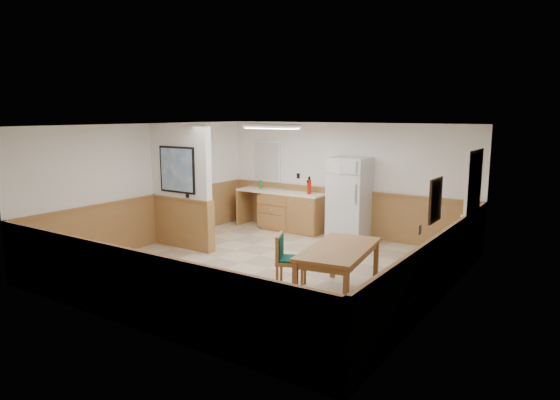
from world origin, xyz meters
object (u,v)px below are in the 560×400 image
Objects in this scene: refrigerator at (349,199)px; dining_chair at (286,257)px; dining_table at (339,254)px; fire_extinguisher at (309,186)px; dining_bench at (409,289)px; soap_bottle at (261,184)px.

dining_chair is at bearing -82.01° from refrigerator.
refrigerator is 0.99× the size of dining_table.
fire_extinguisher is (-1.53, 3.33, 0.58)m from dining_chair.
dining_chair is 3.71m from fire_extinguisher.
dining_bench is at bearing -22.07° from dining_chair.
dining_bench is 7.31× the size of soap_bottle.
soap_bottle reaches higher than dining_table.
refrigerator is 1.05m from fire_extinguisher.
dining_table is at bearing -16.58° from dining_chair.
fire_extinguisher reaches higher than dining_bench.
fire_extinguisher is at bearing 175.54° from refrigerator.
dining_bench is 4.04× the size of fire_extinguisher.
refrigerator reaches higher than dining_chair.
fire_extinguisher is (-1.03, 0.07, 0.18)m from refrigerator.
soap_bottle is (-3.77, 3.25, 0.35)m from dining_table.
soap_bottle is (-2.40, 0.10, 0.12)m from refrigerator.
fire_extinguisher reaches higher than dining_chair.
refrigerator is at bearing -23.01° from fire_extinguisher.
soap_bottle is at bearing 106.93° from dining_chair.
refrigerator is at bearing 74.80° from dining_chair.
dining_chair is at bearing 173.31° from dining_bench.
refrigerator is 4.07m from dining_bench.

